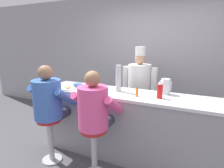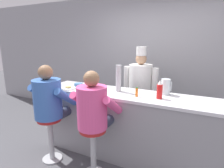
{
  "view_description": "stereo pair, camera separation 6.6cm",
  "coord_description": "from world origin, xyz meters",
  "views": [
    {
      "loc": [
        0.83,
        -2.16,
        1.75
      ],
      "look_at": [
        -0.3,
        0.28,
        1.13
      ],
      "focal_mm": 30.0,
      "sensor_mm": 36.0,
      "label": 1
    },
    {
      "loc": [
        0.89,
        -2.13,
        1.75
      ],
      "look_at": [
        -0.3,
        0.28,
        1.13
      ],
      "focal_mm": 30.0,
      "sensor_mm": 36.0,
      "label": 2
    }
  ],
  "objects": [
    {
      "name": "water_pitcher_clear",
      "position": [
        0.44,
        0.5,
        1.12
      ],
      "size": [
        0.15,
        0.13,
        0.22
      ],
      "color": "silver",
      "rests_on": "diner_counter"
    },
    {
      "name": "cereal_bowl",
      "position": [
        -0.95,
        0.34,
        1.04
      ],
      "size": [
        0.14,
        0.14,
        0.05
      ],
      "color": "#4C7FB7",
      "rests_on": "diner_counter"
    },
    {
      "name": "ketchup_bottle_red",
      "position": [
        0.4,
        0.26,
        1.13
      ],
      "size": [
        0.07,
        0.07,
        0.25
      ],
      "color": "red",
      "rests_on": "diner_counter"
    },
    {
      "name": "hot_sauce_bottle_orange",
      "position": [
        0.11,
        0.21,
        1.07
      ],
      "size": [
        0.04,
        0.04,
        0.13
      ],
      "color": "orange",
      "rests_on": "diner_counter"
    },
    {
      "name": "wall_back",
      "position": [
        0.0,
        1.77,
        1.35
      ],
      "size": [
        10.0,
        0.06,
        2.7
      ],
      "color": "#99999E",
      "rests_on": "ground_plane"
    },
    {
      "name": "diner_counter",
      "position": [
        0.0,
        0.31,
        0.51
      ],
      "size": [
        2.84,
        0.62,
        1.01
      ],
      "color": "gray",
      "rests_on": "ground_plane"
    },
    {
      "name": "cup_stack_steel",
      "position": [
        -0.23,
        0.36,
        1.21
      ],
      "size": [
        0.09,
        0.09,
        0.4
      ],
      "color": "#B7BABF",
      "rests_on": "diner_counter"
    },
    {
      "name": "diner_seated_pink",
      "position": [
        -0.3,
        -0.25,
        0.89
      ],
      "size": [
        0.57,
        0.56,
        1.41
      ],
      "color": "#B2B5BA",
      "rests_on": "ground_plane"
    },
    {
      "name": "coffee_mug_tan",
      "position": [
        -0.62,
        0.11,
        1.05
      ],
      "size": [
        0.14,
        0.09,
        0.08
      ],
      "color": "beige",
      "rests_on": "diner_counter"
    },
    {
      "name": "diner_seated_blue",
      "position": [
        -1.03,
        -0.25,
        0.91
      ],
      "size": [
        0.59,
        0.58,
        1.43
      ],
      "color": "#B2B5BA",
      "rests_on": "ground_plane"
    },
    {
      "name": "breakfast_plate",
      "position": [
        -1.0,
        0.14,
        1.02
      ],
      "size": [
        0.23,
        0.23,
        0.05
      ],
      "color": "white",
      "rests_on": "diner_counter"
    },
    {
      "name": "ground_plane",
      "position": [
        0.0,
        0.0,
        0.0
      ],
      "size": [
        20.0,
        20.0,
        0.0
      ],
      "primitive_type": "plane",
      "color": "#4C4C51"
    },
    {
      "name": "cook_in_whites_near",
      "position": [
        -0.12,
        1.09,
        0.91
      ],
      "size": [
        0.64,
        0.41,
        1.65
      ],
      "color": "#232328",
      "rests_on": "ground_plane"
    }
  ]
}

